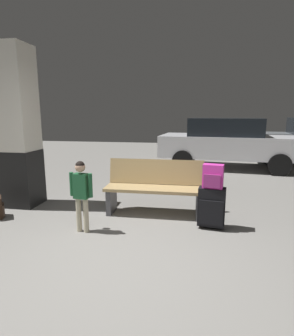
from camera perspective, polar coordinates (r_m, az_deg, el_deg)
ground_plane at (r=6.94m, az=2.32°, el=-3.00°), size 18.00×18.00×0.10m
structural_pillar at (r=5.39m, az=-24.94°, el=7.32°), size 0.57×0.57×2.79m
bench at (r=4.59m, az=1.57°, el=-4.05°), size 1.60×0.54×0.89m
suitcase at (r=4.14m, az=13.12°, el=-7.81°), size 0.40×0.27×0.60m
backpack_bright at (r=4.02m, az=13.39°, el=-1.72°), size 0.31×0.24×0.34m
child at (r=3.94m, az=-13.38°, el=-4.20°), size 0.34×0.21×1.01m
parked_car_near at (r=8.82m, az=16.33°, el=5.22°), size 4.25×2.11×1.51m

